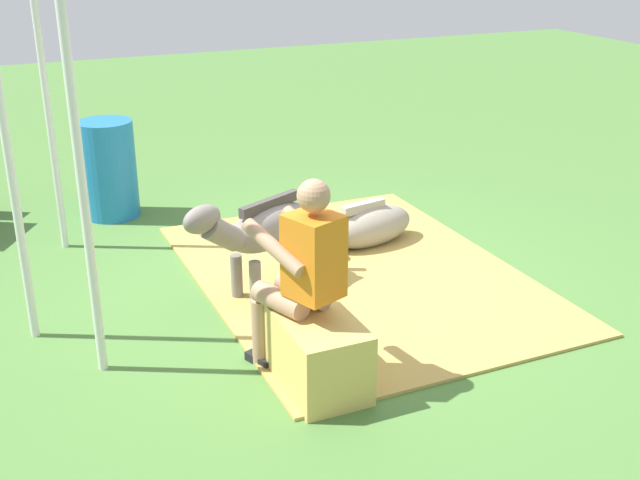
% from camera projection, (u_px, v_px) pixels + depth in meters
% --- Properties ---
extents(ground_plane, '(24.00, 24.00, 0.00)m').
position_uv_depth(ground_plane, '(335.00, 290.00, 6.31)').
color(ground_plane, '#4C7A38').
extents(hay_patch, '(3.36, 2.49, 0.02)m').
position_uv_depth(hay_patch, '(358.00, 275.00, 6.54)').
color(hay_patch, tan).
rests_on(hay_patch, ground).
extents(hay_bale, '(0.73, 0.45, 0.46)m').
position_uv_depth(hay_bale, '(317.00, 352.00, 4.95)').
color(hay_bale, tan).
rests_on(hay_bale, ground).
extents(person_seated, '(0.72, 0.56, 1.34)m').
position_uv_depth(person_seated, '(301.00, 269.00, 4.87)').
color(person_seated, tan).
rests_on(person_seated, ground).
extents(pony_standing, '(0.77, 1.25, 0.89)m').
position_uv_depth(pony_standing, '(262.00, 230.00, 6.04)').
color(pony_standing, slate).
rests_on(pony_standing, ground).
extents(pony_lying, '(0.57, 1.36, 0.42)m').
position_uv_depth(pony_lying, '(361.00, 228.00, 7.05)').
color(pony_lying, gray).
rests_on(pony_lying, ground).
extents(water_barrel, '(0.53, 0.53, 0.95)m').
position_uv_depth(water_barrel, '(109.00, 169.00, 7.71)').
color(water_barrel, '#1E72B2').
rests_on(water_barrel, ground).
extents(tent_pole_left, '(0.06, 0.06, 2.55)m').
position_uv_depth(tent_pole_left, '(82.00, 183.00, 4.74)').
color(tent_pole_left, silver).
rests_on(tent_pole_left, ground).
extents(tent_pole_right, '(0.06, 0.06, 2.55)m').
position_uv_depth(tent_pole_right, '(47.00, 106.00, 6.67)').
color(tent_pole_right, silver).
rests_on(tent_pole_right, ground).
extents(tent_pole_mid, '(0.06, 0.06, 2.55)m').
position_uv_depth(tent_pole_mid, '(9.00, 162.00, 5.15)').
color(tent_pole_mid, silver).
rests_on(tent_pole_mid, ground).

